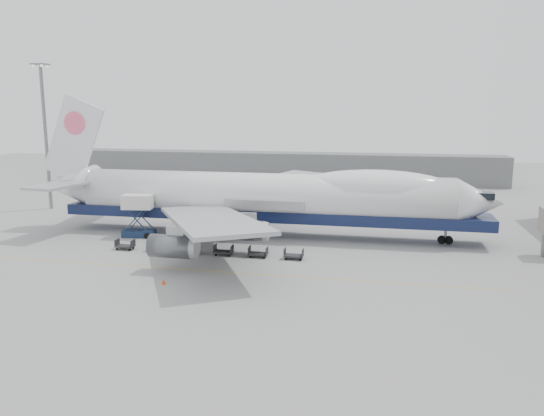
# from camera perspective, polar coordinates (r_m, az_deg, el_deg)

# --- Properties ---
(ground) EXTENTS (260.00, 260.00, 0.00)m
(ground) POSITION_cam_1_polar(r_m,az_deg,el_deg) (64.68, -3.37, -5.35)
(ground) COLOR gray
(ground) RESTS_ON ground
(apron_line) EXTENTS (60.00, 0.15, 0.01)m
(apron_line) POSITION_cam_1_polar(r_m,az_deg,el_deg) (59.16, -4.90, -6.90)
(apron_line) COLOR gold
(apron_line) RESTS_ON ground
(hangar) EXTENTS (110.00, 8.00, 7.00)m
(hangar) POSITION_cam_1_polar(r_m,az_deg,el_deg) (133.40, 0.34, 4.50)
(hangar) COLOR slate
(hangar) RESTS_ON ground
(floodlight_mast) EXTENTS (2.40, 2.40, 25.43)m
(floodlight_mast) POSITION_cam_1_polar(r_m,az_deg,el_deg) (102.36, -23.21, 7.82)
(floodlight_mast) COLOR slate
(floodlight_mast) RESTS_ON ground
(airliner) EXTENTS (67.00, 55.30, 19.98)m
(airliner) POSITION_cam_1_polar(r_m,az_deg,el_deg) (74.68, -0.53, 1.27)
(airliner) COLOR white
(airliner) RESTS_ON ground
(catering_truck) EXTENTS (4.73, 3.57, 5.98)m
(catering_truck) POSITION_cam_1_polar(r_m,az_deg,el_deg) (76.53, -14.20, -0.51)
(catering_truck) COLOR #172746
(catering_truck) RESTS_ON ground
(traffic_cone) EXTENTS (0.43, 0.43, 0.63)m
(traffic_cone) POSITION_cam_1_polar(r_m,az_deg,el_deg) (56.16, -11.60, -7.74)
(traffic_cone) COLOR #EF490C
(traffic_cone) RESTS_ON ground
(dolly_0) EXTENTS (2.30, 1.35, 1.30)m
(dolly_0) POSITION_cam_1_polar(r_m,az_deg,el_deg) (70.62, -15.52, -3.90)
(dolly_0) COLOR #2D2D30
(dolly_0) RESTS_ON ground
(dolly_1) EXTENTS (2.30, 1.35, 1.30)m
(dolly_1) POSITION_cam_1_polar(r_m,az_deg,el_deg) (68.74, -12.26, -4.15)
(dolly_1) COLOR #2D2D30
(dolly_1) RESTS_ON ground
(dolly_2) EXTENTS (2.30, 1.35, 1.30)m
(dolly_2) POSITION_cam_1_polar(r_m,az_deg,el_deg) (67.11, -8.83, -4.39)
(dolly_2) COLOR #2D2D30
(dolly_2) RESTS_ON ground
(dolly_3) EXTENTS (2.30, 1.35, 1.30)m
(dolly_3) POSITION_cam_1_polar(r_m,az_deg,el_deg) (65.72, -5.23, -4.63)
(dolly_3) COLOR #2D2D30
(dolly_3) RESTS_ON ground
(dolly_4) EXTENTS (2.30, 1.35, 1.30)m
(dolly_4) POSITION_cam_1_polar(r_m,az_deg,el_deg) (64.60, -1.50, -4.86)
(dolly_4) COLOR #2D2D30
(dolly_4) RESTS_ON ground
(dolly_5) EXTENTS (2.30, 1.35, 1.30)m
(dolly_5) POSITION_cam_1_polar(r_m,az_deg,el_deg) (63.77, 2.35, -5.07)
(dolly_5) COLOR #2D2D30
(dolly_5) RESTS_ON ground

